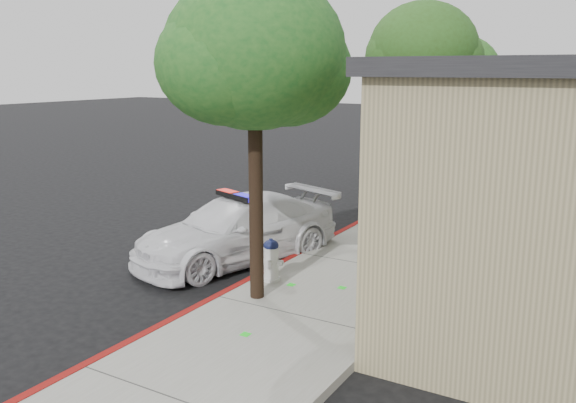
{
  "coord_description": "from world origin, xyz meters",
  "views": [
    {
      "loc": [
        6.3,
        -8.05,
        4.09
      ],
      "look_at": [
        -0.15,
        2.87,
        1.3
      ],
      "focal_mm": 37.63,
      "sensor_mm": 36.0,
      "label": 1
    }
  ],
  "objects_px": {
    "street_tree_near": "(255,59)",
    "street_tree_far": "(459,73)",
    "street_tree_mid": "(424,53)",
    "police_car": "(237,229)",
    "fire_hydrant": "(271,260)"
  },
  "relations": [
    {
      "from": "street_tree_near",
      "to": "street_tree_mid",
      "type": "xyz_separation_m",
      "value": [
        -0.0,
        8.56,
        0.29
      ]
    },
    {
      "from": "police_car",
      "to": "street_tree_near",
      "type": "bearing_deg",
      "value": -28.18
    },
    {
      "from": "street_tree_near",
      "to": "street_tree_far",
      "type": "xyz_separation_m",
      "value": [
        0.03,
        12.34,
        -0.29
      ]
    },
    {
      "from": "fire_hydrant",
      "to": "street_tree_near",
      "type": "height_order",
      "value": "street_tree_near"
    },
    {
      "from": "police_car",
      "to": "street_tree_near",
      "type": "distance_m",
      "value": 4.42
    },
    {
      "from": "street_tree_near",
      "to": "street_tree_far",
      "type": "distance_m",
      "value": 12.34
    },
    {
      "from": "police_car",
      "to": "street_tree_far",
      "type": "height_order",
      "value": "street_tree_far"
    },
    {
      "from": "fire_hydrant",
      "to": "street_tree_far",
      "type": "distance_m",
      "value": 11.99
    },
    {
      "from": "police_car",
      "to": "street_tree_mid",
      "type": "xyz_separation_m",
      "value": [
        1.79,
        6.65,
        3.84
      ]
    },
    {
      "from": "police_car",
      "to": "fire_hydrant",
      "type": "distance_m",
      "value": 1.89
    },
    {
      "from": "police_car",
      "to": "fire_hydrant",
      "type": "bearing_deg",
      "value": -16.01
    },
    {
      "from": "street_tree_near",
      "to": "street_tree_far",
      "type": "relative_size",
      "value": 1.08
    },
    {
      "from": "street_tree_mid",
      "to": "street_tree_near",
      "type": "bearing_deg",
      "value": -90.0
    },
    {
      "from": "street_tree_near",
      "to": "police_car",
      "type": "bearing_deg",
      "value": 133.09
    },
    {
      "from": "fire_hydrant",
      "to": "street_tree_near",
      "type": "xyz_separation_m",
      "value": [
        0.25,
        -0.84,
        3.69
      ]
    }
  ]
}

